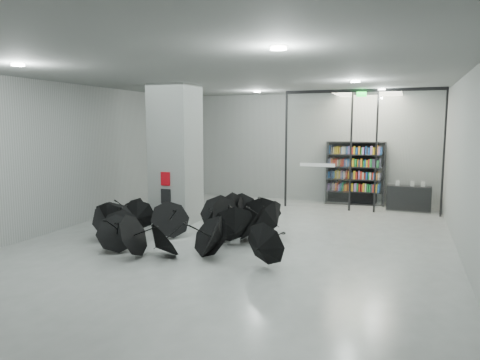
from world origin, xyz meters
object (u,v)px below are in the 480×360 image
at_px(bookshelf, 355,173).
at_px(column, 176,154).
at_px(umbrella_cluster, 198,229).
at_px(shop_counter, 409,198).

bearing_deg(bookshelf, column, -140.46).
height_order(column, umbrella_cluster, column).
relative_size(column, bookshelf, 1.77).
height_order(column, bookshelf, column).
height_order(shop_counter, umbrella_cluster, umbrella_cluster).
height_order(bookshelf, umbrella_cluster, bookshelf).
bearing_deg(column, shop_counter, 33.09).
distance_m(bookshelf, umbrella_cluster, 7.28).
relative_size(bookshelf, shop_counter, 1.62).
bearing_deg(column, umbrella_cluster, -48.91).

